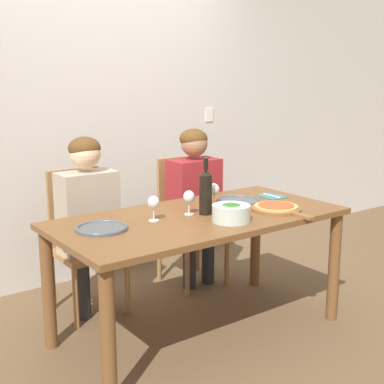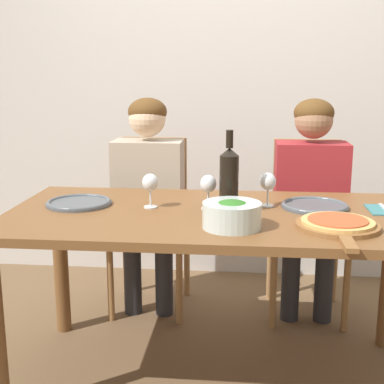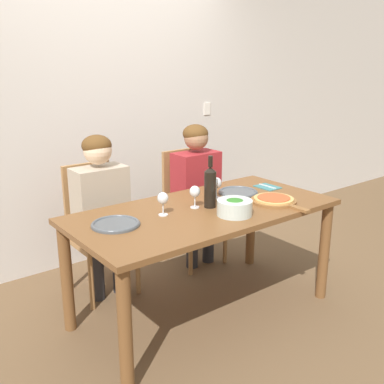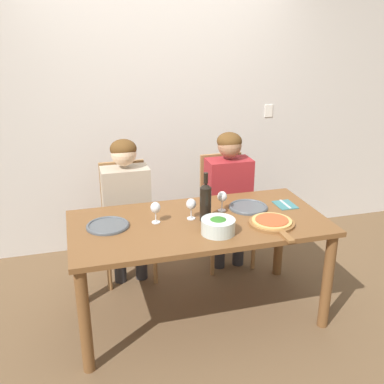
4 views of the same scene
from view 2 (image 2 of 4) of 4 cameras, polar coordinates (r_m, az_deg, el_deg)
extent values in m
plane|color=brown|center=(2.56, 2.50, -19.07)|extent=(40.00, 40.00, 0.00)
cube|color=silver|center=(3.51, 3.94, 12.70)|extent=(10.00, 0.05, 2.70)
cube|color=brown|center=(2.26, 2.68, -2.63)|extent=(1.78, 0.87, 0.04)
cylinder|color=brown|center=(2.89, -13.82, -7.53)|extent=(0.08, 0.08, 0.73)
cube|color=#9E7042|center=(3.07, -4.49, -4.86)|extent=(0.42, 0.42, 0.04)
cube|color=#9E7042|center=(3.18, -3.97, 1.08)|extent=(0.38, 0.03, 0.53)
cylinder|color=#9E7042|center=(3.01, -8.68, -9.84)|extent=(0.04, 0.04, 0.41)
cylinder|color=#9E7042|center=(2.94, -1.36, -10.23)|extent=(0.04, 0.04, 0.41)
cylinder|color=#9E7042|center=(3.35, -7.09, -7.38)|extent=(0.04, 0.04, 0.41)
cylinder|color=#9E7042|center=(3.29, -0.55, -7.66)|extent=(0.04, 0.04, 0.41)
cube|color=#9E7042|center=(3.04, 12.19, -5.26)|extent=(0.42, 0.42, 0.04)
cube|color=#9E7042|center=(3.16, 12.04, 0.74)|extent=(0.38, 0.03, 0.53)
cylinder|color=#9E7042|center=(2.93, 8.64, -10.49)|extent=(0.04, 0.04, 0.41)
cylinder|color=#9E7042|center=(2.97, 16.10, -10.48)|extent=(0.04, 0.04, 0.41)
cylinder|color=#9E7042|center=(3.28, 8.31, -7.88)|extent=(0.04, 0.04, 0.41)
cylinder|color=#9E7042|center=(3.32, 14.94, -7.92)|extent=(0.04, 0.04, 0.41)
cylinder|color=#28282D|center=(3.08, -6.36, -8.86)|extent=(0.10, 0.10, 0.44)
cylinder|color=#28282D|center=(3.05, -3.00, -9.03)|extent=(0.10, 0.10, 0.44)
cube|color=tan|center=(2.97, -4.65, 0.32)|extent=(0.38, 0.22, 0.54)
cylinder|color=tan|center=(2.82, -9.49, -3.61)|extent=(0.07, 0.31, 0.14)
cylinder|color=tan|center=(2.75, -1.38, -3.89)|extent=(0.07, 0.31, 0.14)
sphere|color=beige|center=(2.91, -4.79, 7.83)|extent=(0.20, 0.20, 0.20)
ellipsoid|color=#563819|center=(2.92, -4.77, 8.53)|extent=(0.21, 0.21, 0.15)
cylinder|color=#28282D|center=(3.03, 10.47, -9.37)|extent=(0.10, 0.10, 0.44)
cylinder|color=#28282D|center=(3.05, 13.88, -9.38)|extent=(0.10, 0.10, 0.44)
cube|color=maroon|center=(2.95, 12.50, -0.04)|extent=(0.38, 0.22, 0.54)
cylinder|color=maroon|center=(2.73, 8.76, -4.12)|extent=(0.07, 0.31, 0.14)
cylinder|color=maroon|center=(2.78, 17.03, -4.22)|extent=(0.07, 0.31, 0.14)
sphere|color=#9E7051|center=(2.89, 12.87, 7.52)|extent=(0.20, 0.20, 0.20)
ellipsoid|color=#563819|center=(2.90, 12.88, 8.23)|extent=(0.21, 0.21, 0.15)
cylinder|color=black|center=(2.23, 3.96, 0.83)|extent=(0.08, 0.08, 0.24)
cone|color=black|center=(2.20, 4.01, 4.32)|extent=(0.08, 0.08, 0.03)
cylinder|color=black|center=(2.20, 4.04, 5.68)|extent=(0.03, 0.03, 0.07)
cylinder|color=silver|center=(2.03, 4.27, -2.48)|extent=(0.23, 0.23, 0.10)
ellipsoid|color=#2D6B23|center=(2.03, 4.28, -2.35)|extent=(0.18, 0.18, 0.11)
cylinder|color=#4C5156|center=(2.43, -11.96, -1.20)|extent=(0.29, 0.29, 0.01)
torus|color=#4C5156|center=(2.43, -11.97, -1.06)|extent=(0.28, 0.28, 0.02)
cylinder|color=#4C5156|center=(2.39, 12.96, -1.51)|extent=(0.29, 0.29, 0.01)
torus|color=#4C5156|center=(2.39, 12.97, -1.37)|extent=(0.28, 0.28, 0.02)
cylinder|color=brown|center=(2.10, 15.26, -3.49)|extent=(0.31, 0.31, 0.02)
cube|color=brown|center=(1.89, 16.37, -5.41)|extent=(0.04, 0.14, 0.02)
cylinder|color=tan|center=(2.10, 15.28, -3.10)|extent=(0.27, 0.27, 0.01)
cylinder|color=#AD4C28|center=(2.09, 15.29, -2.89)|extent=(0.22, 0.22, 0.01)
cylinder|color=silver|center=(2.34, -4.43, -1.60)|extent=(0.06, 0.06, 0.01)
cylinder|color=silver|center=(2.33, -4.45, -0.63)|extent=(0.01, 0.01, 0.07)
ellipsoid|color=silver|center=(2.31, -4.48, 1.03)|extent=(0.07, 0.07, 0.08)
ellipsoid|color=maroon|center=(2.31, -4.47, 0.73)|extent=(0.06, 0.06, 0.03)
cylinder|color=silver|center=(2.38, 8.03, -1.45)|extent=(0.06, 0.06, 0.01)
cylinder|color=silver|center=(2.37, 8.06, -0.50)|extent=(0.01, 0.01, 0.07)
ellipsoid|color=silver|center=(2.35, 8.11, 1.14)|extent=(0.07, 0.07, 0.08)
ellipsoid|color=maroon|center=(2.35, 8.10, 0.85)|extent=(0.06, 0.06, 0.03)
cylinder|color=silver|center=(2.30, 1.73, -1.78)|extent=(0.06, 0.06, 0.01)
cylinder|color=silver|center=(2.29, 1.74, -0.80)|extent=(0.01, 0.01, 0.07)
ellipsoid|color=silver|center=(2.28, 1.75, 0.89)|extent=(0.07, 0.07, 0.08)
ellipsoid|color=maroon|center=(2.28, 1.75, 0.59)|extent=(0.06, 0.06, 0.03)
camera|label=1|loc=(2.05, -95.10, 6.26)|focal=50.00mm
camera|label=3|loc=(1.93, -86.93, 11.61)|focal=42.00mm
camera|label=4|loc=(1.29, -122.19, 27.52)|focal=42.00mm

